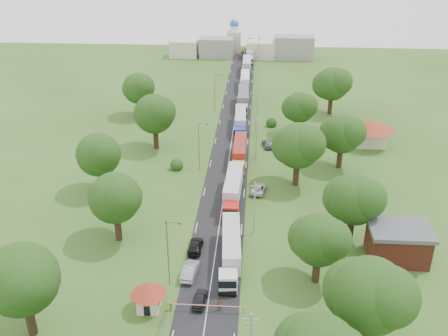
# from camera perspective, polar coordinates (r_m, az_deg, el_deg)

# --- Properties ---
(ground) EXTENTS (260.00, 260.00, 0.00)m
(ground) POSITION_cam_1_polar(r_m,az_deg,el_deg) (84.61, -0.27, -4.76)
(ground) COLOR #324F1A
(ground) RESTS_ON ground
(road) EXTENTS (8.00, 200.00, 0.04)m
(road) POSITION_cam_1_polar(r_m,az_deg,el_deg) (102.31, 0.56, 0.92)
(road) COLOR black
(road) RESTS_ON ground
(boom_barrier) EXTENTS (9.22, 0.35, 1.18)m
(boom_barrier) POSITION_cam_1_polar(r_m,az_deg,el_deg) (63.95, -3.24, -15.42)
(boom_barrier) COLOR slate
(boom_barrier) RESTS_ON ground
(guard_booth) EXTENTS (4.40, 4.40, 3.45)m
(guard_booth) POSITION_cam_1_polar(r_m,az_deg,el_deg) (64.02, -8.63, -14.18)
(guard_booth) COLOR beige
(guard_booth) RESTS_ON ground
(info_sign) EXTENTS (0.12, 3.10, 4.10)m
(info_sign) POSITION_cam_1_polar(r_m,az_deg,el_deg) (114.87, 3.62, 5.34)
(info_sign) COLOR slate
(info_sign) RESTS_ON ground
(pole_1) EXTENTS (1.60, 0.24, 9.00)m
(pole_1) POSITION_cam_1_polar(r_m,az_deg,el_deg) (76.02, 3.48, -4.52)
(pole_1) COLOR gray
(pole_1) RESTS_ON ground
(pole_2) EXTENTS (1.60, 0.24, 9.00)m
(pole_2) POSITION_cam_1_polar(r_m,az_deg,el_deg) (101.21, 3.72, 3.47)
(pole_2) COLOR gray
(pole_2) RESTS_ON ground
(pole_3) EXTENTS (1.60, 0.24, 9.00)m
(pole_3) POSITION_cam_1_polar(r_m,az_deg,el_deg) (127.57, 3.86, 8.23)
(pole_3) COLOR gray
(pole_3) RESTS_ON ground
(pole_4) EXTENTS (1.60, 0.24, 9.00)m
(pole_4) POSITION_cam_1_polar(r_m,az_deg,el_deg) (154.51, 3.95, 11.35)
(pole_4) COLOR gray
(pole_4) RESTS_ON ground
(pole_5) EXTENTS (1.60, 0.24, 9.00)m
(pole_5) POSITION_cam_1_polar(r_m,az_deg,el_deg) (181.77, 4.02, 13.53)
(pole_5) COLOR gray
(pole_5) RESTS_ON ground
(lamp_0) EXTENTS (2.03, 0.22, 10.00)m
(lamp_0) POSITION_cam_1_polar(r_m,az_deg,el_deg) (65.51, -6.32, -9.24)
(lamp_0) COLOR slate
(lamp_0) RESTS_ON ground
(lamp_1) EXTENTS (2.03, 0.22, 10.00)m
(lamp_1) POSITION_cam_1_polar(r_m,az_deg,el_deg) (95.95, -2.80, 2.77)
(lamp_1) COLOR slate
(lamp_1) RESTS_ON ground
(lamp_2) EXTENTS (2.03, 0.22, 10.00)m
(lamp_2) POSITION_cam_1_polar(r_m,az_deg,el_deg) (128.72, -1.01, 8.85)
(lamp_2) COLOR slate
(lamp_2) RESTS_ON ground
(tree_1) EXTENTS (9.60, 9.60, 12.05)m
(tree_1) POSITION_cam_1_polar(r_m,az_deg,el_deg) (56.80, 16.28, -13.66)
(tree_1) COLOR #382616
(tree_1) RESTS_ON ground
(tree_2) EXTENTS (8.00, 8.00, 10.10)m
(tree_2) POSITION_cam_1_polar(r_m,az_deg,el_deg) (66.34, 10.81, -8.00)
(tree_2) COLOR #382616
(tree_2) RESTS_ON ground
(tree_3) EXTENTS (8.80, 8.80, 11.07)m
(tree_3) POSITION_cam_1_polar(r_m,az_deg,el_deg) (75.45, 14.61, -3.43)
(tree_3) COLOR #382616
(tree_3) RESTS_ON ground
(tree_4) EXTENTS (9.60, 9.60, 12.05)m
(tree_4) POSITION_cam_1_polar(r_m,az_deg,el_deg) (90.31, 8.46, 2.58)
(tree_4) COLOR #382616
(tree_4) RESTS_ON ground
(tree_5) EXTENTS (8.80, 8.80, 11.07)m
(tree_5) POSITION_cam_1_polar(r_m,az_deg,el_deg) (99.01, 13.35, 3.88)
(tree_5) COLOR #382616
(tree_5) RESTS_ON ground
(tree_6) EXTENTS (8.00, 8.00, 10.10)m
(tree_6) POSITION_cam_1_polar(r_m,az_deg,el_deg) (114.20, 8.62, 6.89)
(tree_6) COLOR #382616
(tree_6) RESTS_ON ground
(tree_7) EXTENTS (9.60, 9.60, 12.05)m
(tree_7) POSITION_cam_1_polar(r_m,az_deg,el_deg) (129.12, 12.25, 9.39)
(tree_7) COLOR #382616
(tree_7) RESTS_ON ground
(tree_9) EXTENTS (9.60, 9.60, 12.05)m
(tree_9) POSITION_cam_1_polar(r_m,az_deg,el_deg) (60.97, -22.06, -11.60)
(tree_9) COLOR #382616
(tree_9) RESTS_ON ground
(tree_10) EXTENTS (8.80, 8.80, 11.07)m
(tree_10) POSITION_cam_1_polar(r_m,az_deg,el_deg) (75.14, -12.36, -3.30)
(tree_10) COLOR #382616
(tree_10) RESTS_ON ground
(tree_11) EXTENTS (8.80, 8.80, 11.07)m
(tree_11) POSITION_cam_1_polar(r_m,az_deg,el_deg) (89.95, -14.16, 1.52)
(tree_11) COLOR #382616
(tree_11) RESTS_ON ground
(tree_12) EXTENTS (9.60, 9.60, 12.05)m
(tree_12) POSITION_cam_1_polar(r_m,az_deg,el_deg) (106.16, -7.96, 6.19)
(tree_12) COLOR #382616
(tree_12) RESTS_ON ground
(tree_13) EXTENTS (8.80, 8.80, 11.07)m
(tree_13) POSITION_cam_1_polar(r_m,az_deg,el_deg) (126.63, -9.76, 8.99)
(tree_13) COLOR #382616
(tree_13) RESTS_ON ground
(house_brick) EXTENTS (8.60, 6.60, 5.20)m
(house_brick) POSITION_cam_1_polar(r_m,az_deg,el_deg) (75.69, 19.25, -8.06)
(house_brick) COLOR maroon
(house_brick) RESTS_ON ground
(house_cream) EXTENTS (10.08, 10.08, 5.80)m
(house_cream) POSITION_cam_1_polar(r_m,az_deg,el_deg) (112.66, 16.35, 4.25)
(house_cream) COLOR beige
(house_cream) RESTS_ON ground
(distant_town) EXTENTS (52.00, 8.00, 8.00)m
(distant_town) POSITION_cam_1_polar(r_m,az_deg,el_deg) (186.97, 2.50, 13.54)
(distant_town) COLOR gray
(distant_town) RESTS_ON ground
(church) EXTENTS (5.00, 5.00, 12.30)m
(church) POSITION_cam_1_polar(r_m,az_deg,el_deg) (194.59, 1.16, 14.61)
(church) COLOR beige
(church) RESTS_ON ground
(truck_0) EXTENTS (3.29, 14.76, 4.07)m
(truck_0) POSITION_cam_1_polar(r_m,az_deg,el_deg) (71.09, 0.79, -9.26)
(truck_0) COLOR silver
(truck_0) RESTS_ON ground
(truck_1) EXTENTS (3.05, 15.17, 4.20)m
(truck_1) POSITION_cam_1_polar(r_m,az_deg,el_deg) (86.19, 1.05, -2.45)
(truck_1) COLOR red
(truck_1) RESTS_ON ground
(truck_2) EXTENTS (2.47, 14.33, 3.97)m
(truck_2) POSITION_cam_1_polar(r_m,az_deg,el_deg) (100.65, 1.81, 1.79)
(truck_2) COLOR orange
(truck_2) RESTS_ON ground
(truck_3) EXTENTS (2.87, 14.37, 3.98)m
(truck_3) POSITION_cam_1_polar(r_m,az_deg,el_deg) (117.42, 1.88, 5.38)
(truck_3) COLOR #1D3CAF
(truck_3) RESTS_ON ground
(truck_4) EXTENTS (3.20, 15.64, 4.32)m
(truck_4) POSITION_cam_1_polar(r_m,az_deg,el_deg) (132.41, 2.22, 7.84)
(truck_4) COLOR silver
(truck_4) RESTS_ON ground
(truck_5) EXTENTS (2.79, 14.66, 4.06)m
(truck_5) POSITION_cam_1_polar(r_m,az_deg,el_deg) (149.33, 2.41, 9.87)
(truck_5) COLOR #B0431B
(truck_5) RESTS_ON ground
(truck_6) EXTENTS (2.82, 15.53, 4.30)m
(truck_6) POSITION_cam_1_polar(r_m,az_deg,el_deg) (166.57, 2.63, 11.59)
(truck_6) COLOR #25642C
(truck_6) RESTS_ON ground
(truck_7) EXTENTS (2.65, 14.20, 3.93)m
(truck_7) POSITION_cam_1_polar(r_m,az_deg,el_deg) (182.55, 2.97, 12.77)
(truck_7) COLOR silver
(truck_7) RESTS_ON ground
(truck_8) EXTENTS (2.40, 14.00, 3.88)m
(truck_8) POSITION_cam_1_polar(r_m,az_deg,el_deg) (197.22, 2.94, 13.75)
(truck_8) COLOR brown
(truck_8) RESTS_ON ground
(car_lane_front) EXTENTS (1.89, 4.09, 1.36)m
(car_lane_front) POSITION_cam_1_polar(r_m,az_deg,el_deg) (65.18, -2.75, -14.72)
(car_lane_front) COLOR black
(car_lane_front) RESTS_ON ground
(car_lane_mid) EXTENTS (2.21, 5.09, 1.63)m
(car_lane_mid) POSITION_cam_1_polar(r_m,az_deg,el_deg) (69.56, -3.90, -11.60)
(car_lane_mid) COLOR gray
(car_lane_mid) RESTS_ON ground
(car_lane_rear) EXTENTS (2.07, 4.87, 1.40)m
(car_lane_rear) POSITION_cam_1_polar(r_m,az_deg,el_deg) (74.43, -3.29, -8.88)
(car_lane_rear) COLOR black
(car_lane_rear) RESTS_ON ground
(car_verge_near) EXTENTS (3.21, 5.38, 1.40)m
(car_verge_near) POSITION_cam_1_polar(r_m,az_deg,el_deg) (89.83, 3.96, -2.38)
(car_verge_near) COLOR #BDBDBD
(car_verge_near) RESTS_ON ground
(car_verge_far) EXTENTS (2.74, 4.90, 1.58)m
(car_verge_far) POSITION_cam_1_polar(r_m,az_deg,el_deg) (108.70, 5.02, 2.82)
(car_verge_far) COLOR #5B5E62
(car_verge_far) RESTS_ON ground
(pedestrian_near) EXTENTS (0.63, 0.43, 1.70)m
(pedestrian_near) POSITION_cam_1_polar(r_m,az_deg,el_deg) (64.01, -0.50, -15.37)
(pedestrian_near) COLOR gray
(pedestrian_near) RESTS_ON ground
(pedestrian_booth) EXTENTS (0.99, 0.99, 1.62)m
(pedestrian_booth) POSITION_cam_1_polar(r_m,az_deg,el_deg) (65.00, -7.87, -14.96)
(pedestrian_booth) COLOR gray
(pedestrian_booth) RESTS_ON ground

